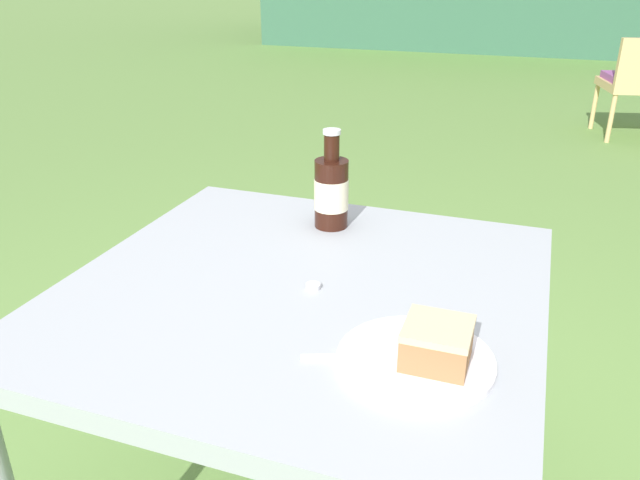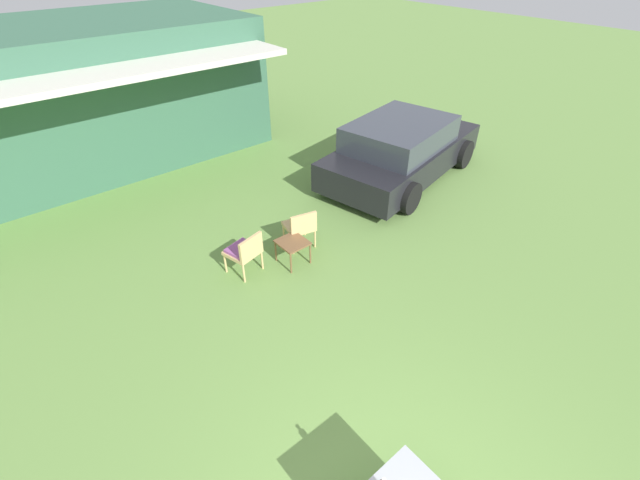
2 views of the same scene
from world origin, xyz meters
The scene contains 5 objects.
patio_table centered at (0.00, 0.00, 0.66)m, with size 0.89×0.88×0.72m.
cake_on_plate centered at (0.27, -0.18, 0.75)m, with size 0.24×0.24×0.07m.
cola_bottle_near centered at (-0.04, 0.29, 0.81)m, with size 0.08×0.08×0.23m.
fork centered at (0.18, -0.19, 0.73)m, with size 0.19×0.08×0.01m.
loose_bottle_cap centered at (0.02, -0.01, 0.73)m, with size 0.03×0.03×0.01m.
Camera 1 is at (0.38, -0.97, 1.29)m, focal length 35.00 mm.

